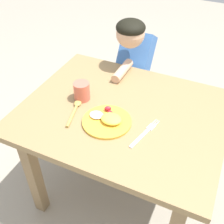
# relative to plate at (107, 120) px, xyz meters

# --- Properties ---
(ground_plane) EXTENTS (8.00, 8.00, 0.00)m
(ground_plane) POSITION_rel_plate_xyz_m (0.03, 0.11, -0.72)
(ground_plane) COLOR gray
(dining_table) EXTENTS (1.01, 0.82, 0.71)m
(dining_table) POSITION_rel_plate_xyz_m (0.03, 0.11, -0.12)
(dining_table) COLOR #91754B
(dining_table) RESTS_ON ground_plane
(plate) EXTENTS (0.24, 0.24, 0.04)m
(plate) POSITION_rel_plate_xyz_m (0.00, 0.00, 0.00)
(plate) COLOR gold
(plate) RESTS_ON dining_table
(fork) EXTENTS (0.07, 0.22, 0.01)m
(fork) POSITION_rel_plate_xyz_m (0.19, -0.00, -0.01)
(fork) COLOR silver
(fork) RESTS_ON dining_table
(spoon) EXTENTS (0.08, 0.21, 0.02)m
(spoon) POSITION_rel_plate_xyz_m (-0.18, 0.01, -0.00)
(spoon) COLOR tan
(spoon) RESTS_ON dining_table
(drinking_cup) EXTENTS (0.08, 0.08, 0.10)m
(drinking_cup) POSITION_rel_plate_xyz_m (-0.20, 0.12, 0.04)
(drinking_cup) COLOR #D96450
(drinking_cup) RESTS_ON dining_table
(person) EXTENTS (0.20, 0.46, 1.00)m
(person) POSITION_rel_plate_xyz_m (-0.10, 0.63, -0.17)
(person) COLOR #465356
(person) RESTS_ON ground_plane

